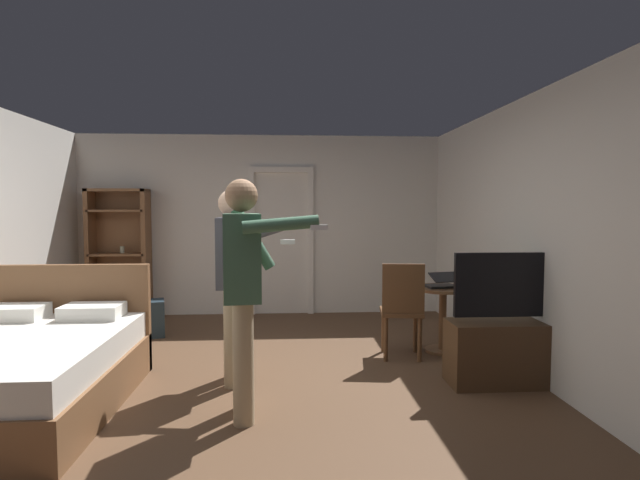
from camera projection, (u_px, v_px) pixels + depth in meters
name	position (u px, v px, depth m)	size (l,w,h in m)	color
ground_plane	(244.00, 390.00, 4.26)	(6.72, 6.72, 0.00)	brown
wall_back	(262.00, 225.00, 7.28)	(5.41, 0.12, 2.58)	silver
wall_right	(549.00, 237.00, 4.35)	(0.12, 6.35, 2.58)	silver
doorway_frame	(281.00, 230.00, 7.22)	(0.93, 0.08, 2.13)	white
bed	(18.00, 371.00, 3.83)	(1.53, 1.98, 1.02)	brown
bookshelf	(120.00, 249.00, 6.94)	(0.81, 0.32, 1.81)	brown
tv_flatscreen	(506.00, 345.00, 4.37)	(1.01, 0.40, 1.16)	#4C331E
side_table	(443.00, 308.00, 5.35)	(0.61, 0.61, 0.70)	brown
laptop	(442.00, 283.00, 5.29)	(0.37, 0.38, 0.17)	black
bottle_on_table	(459.00, 279.00, 5.26)	(0.06, 0.06, 0.23)	#154A14
wooden_chair	(402.00, 306.00, 5.09)	(0.47, 0.47, 0.99)	brown
person_blue_shirt	(244.00, 279.00, 3.64)	(0.76, 0.63, 1.76)	tan
person_striped_shirt	(233.00, 272.00, 4.39)	(0.69, 0.58, 1.71)	tan
suitcase_dark	(140.00, 319.00, 5.97)	(0.56, 0.31, 0.43)	#1E2D38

